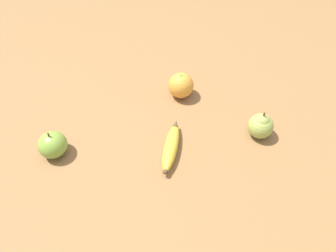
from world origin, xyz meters
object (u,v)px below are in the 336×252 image
at_px(pear, 261,125).
at_px(apple, 53,145).
at_px(banana, 171,146).
at_px(orange, 181,85).

relative_size(pear, apple, 1.08).
xyz_separation_m(pear, apple, (-0.39, -0.42, -0.00)).
bearing_deg(banana, apple, 101.76).
bearing_deg(pear, banana, -126.60).
height_order(pear, apple, pear).
bearing_deg(apple, banana, 41.74).
bearing_deg(pear, orange, -176.93).
distance_m(orange, pear, 0.28).
bearing_deg(pear, apple, -133.03).
xyz_separation_m(banana, pear, (0.16, 0.21, 0.02)).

